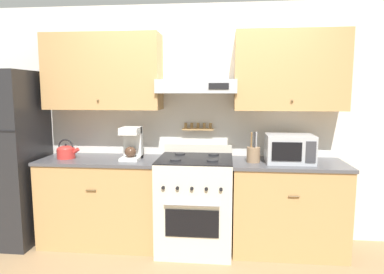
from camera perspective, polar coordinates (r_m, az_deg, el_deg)
name	(u,v)px	position (r m, az deg, el deg)	size (l,w,h in m)	color
ground_plane	(193,260)	(3.54, 0.12, -19.76)	(16.00, 16.00, 0.00)	#937551
wall_back	(195,105)	(3.72, 0.53, 5.41)	(5.20, 0.46, 2.55)	silver
counter_left	(103,200)	(3.87, -14.63, -10.16)	(1.26, 0.63, 0.92)	tan
counter_right	(287,206)	(3.69, 15.60, -11.07)	(1.13, 0.63, 0.92)	tan
stove_range	(195,203)	(3.59, 0.56, -10.93)	(0.74, 0.72, 1.05)	beige
refrigerator	(1,157)	(4.22, -29.18, -2.99)	(0.81, 0.71, 1.84)	#232326
tea_kettle	(66,151)	(3.86, -20.23, -2.27)	(0.24, 0.19, 0.20)	red
coffee_maker	(132,143)	(3.63, -10.02, -0.97)	(0.19, 0.25, 0.34)	white
microwave	(289,149)	(3.53, 15.93, -1.88)	(0.46, 0.36, 0.28)	#ADAFB5
utensil_crock	(253,154)	(3.48, 10.20, -2.84)	(0.13, 0.13, 0.31)	#8E7051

